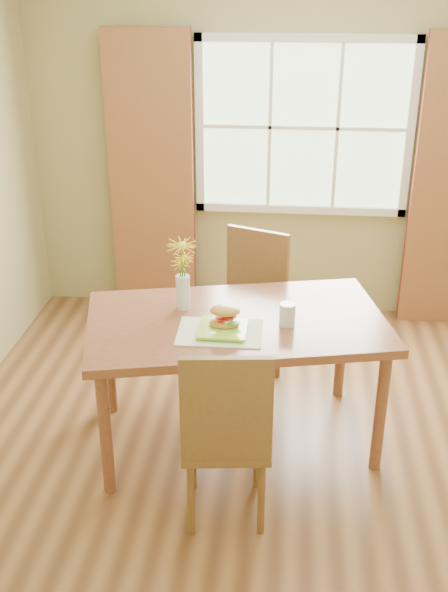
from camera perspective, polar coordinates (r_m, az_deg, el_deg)
room at (r=3.57m, az=6.57°, el=5.34°), size 4.24×3.84×2.74m
window at (r=5.34m, az=6.57°, el=13.62°), size 1.62×0.06×1.32m
curtain_left at (r=5.45m, az=-5.98°, el=9.56°), size 0.65×0.08×2.20m
dining_table at (r=3.88m, az=1.03°, el=-2.97°), size 1.81×1.27×0.80m
chair_near at (r=3.37m, az=0.16°, el=-11.04°), size 0.47×0.47×1.02m
chair_far at (r=4.57m, az=2.18°, el=-0.48°), size 0.57×0.57×1.05m
placemat at (r=3.70m, az=-0.36°, el=-3.00°), size 0.46×0.34×0.01m
plate at (r=3.70m, az=-0.07°, el=-2.83°), size 0.26×0.26×0.01m
croissant_sandwich at (r=3.69m, az=0.07°, el=-1.72°), size 0.18×0.12×0.12m
water_glass at (r=3.76m, az=5.23°, el=-1.58°), size 0.09×0.09×0.13m
flower_vase at (r=3.87m, az=-3.45°, el=2.32°), size 0.17×0.17×0.42m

